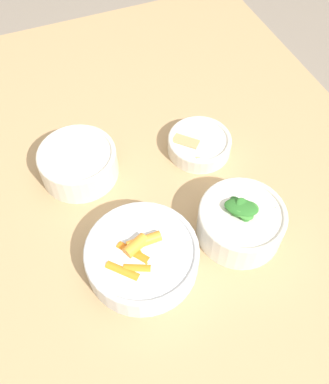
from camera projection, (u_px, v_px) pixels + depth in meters
name	position (u px, v px, depth m)	size (l,w,h in m)	color
ground_plane	(152.00, 323.00, 1.42)	(10.00, 10.00, 0.00)	gray
dining_table	(145.00, 222.00, 0.90)	(1.25, 1.01, 0.74)	tan
bowl_carrots	(142.00, 256.00, 0.71)	(0.19, 0.19, 0.06)	silver
bowl_greens	(241.00, 221.00, 0.74)	(0.15, 0.15, 0.09)	silver
bowl_beans_hotdog	(79.00, 163.00, 0.83)	(0.15, 0.15, 0.06)	silver
bowl_cookies	(199.00, 143.00, 0.87)	(0.13, 0.13, 0.04)	silver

